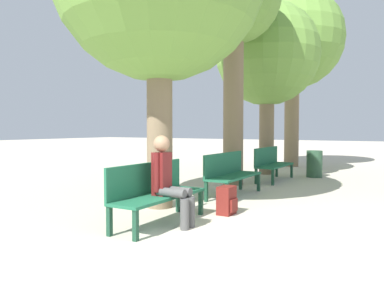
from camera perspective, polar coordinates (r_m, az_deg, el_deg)
The scene contains 10 objects.
ground_plane at distance 4.16m, azimuth 17.04°, elevation -16.91°, with size 80.00×80.00×0.00m, color beige.
bench_row_0 at distance 5.43m, azimuth -5.77°, elevation -6.91°, with size 0.51×1.71×0.87m.
bench_row_1 at distance 7.65m, azimuth 5.79°, elevation -4.21°, with size 0.51×1.71×0.87m.
bench_row_2 at distance 10.04m, azimuth 11.98°, elevation -2.68°, with size 0.51×1.71×0.87m.
tree_row_1 at distance 9.64m, azimuth 6.38°, elevation 20.50°, with size 2.29×2.29×5.70m.
tree_row_2 at distance 11.61m, azimuth 11.39°, elevation 13.16°, with size 3.06×3.06×5.12m.
tree_row_3 at distance 14.32m, azimuth 15.06°, elevation 15.03°, with size 3.59×3.59×6.37m.
person_seated at distance 5.27m, azimuth -3.62°, elevation -5.24°, with size 0.61×0.35×1.27m.
backpack at distance 6.03m, azimuth 5.34°, elevation -8.58°, with size 0.26×0.32×0.45m.
trash_bin at distance 11.04m, azimuth 18.15°, elevation -2.90°, with size 0.43×0.43×0.75m.
Camera 1 is at (0.90, -3.82, 1.37)m, focal length 35.00 mm.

